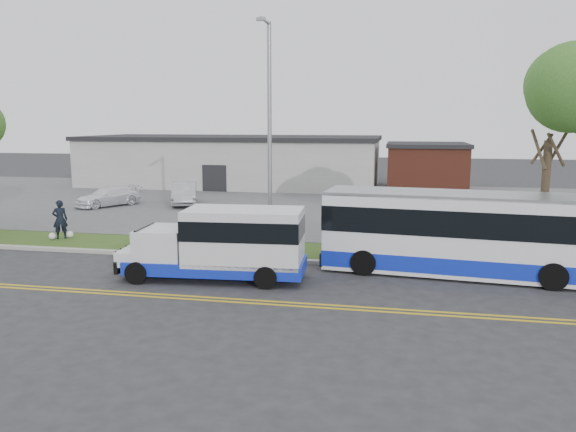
% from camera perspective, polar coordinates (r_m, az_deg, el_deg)
% --- Properties ---
extents(ground, '(140.00, 140.00, 0.00)m').
position_cam_1_polar(ground, '(22.69, -10.87, -4.83)').
color(ground, '#28282B').
rests_on(ground, ground).
extents(lane_line_north, '(70.00, 0.12, 0.01)m').
position_cam_1_polar(lane_line_north, '(19.31, -15.18, -7.53)').
color(lane_line_north, gold).
rests_on(lane_line_north, ground).
extents(lane_line_south, '(70.00, 0.12, 0.01)m').
position_cam_1_polar(lane_line_south, '(19.06, -15.58, -7.78)').
color(lane_line_south, gold).
rests_on(lane_line_south, ground).
extents(curb, '(80.00, 0.30, 0.15)m').
position_cam_1_polar(curb, '(23.66, -9.87, -4.02)').
color(curb, '#9E9B93').
rests_on(curb, ground).
extents(verge, '(80.00, 3.30, 0.10)m').
position_cam_1_polar(verge, '(25.31, -8.41, -3.15)').
color(verge, '#2F4717').
rests_on(verge, ground).
extents(parking_lot, '(80.00, 25.00, 0.10)m').
position_cam_1_polar(parking_lot, '(38.66, -1.39, 1.34)').
color(parking_lot, '#4C4C4F').
rests_on(parking_lot, ground).
extents(commercial_building, '(25.40, 10.40, 4.35)m').
position_cam_1_polar(commercial_building, '(49.58, -5.66, 5.59)').
color(commercial_building, '#9E9E99').
rests_on(commercial_building, ground).
extents(brick_wing, '(6.30, 7.30, 3.90)m').
position_cam_1_polar(brick_wing, '(46.51, 13.88, 4.83)').
color(brick_wing, brown).
rests_on(brick_wing, ground).
extents(tree_east, '(5.20, 5.20, 8.33)m').
position_cam_1_polar(tree_east, '(24.00, 25.19, 10.18)').
color(tree_east, '#31221B').
rests_on(tree_east, verge).
extents(streetlight_near, '(0.35, 1.53, 9.50)m').
position_cam_1_polar(streetlight_near, '(23.68, -1.92, 8.74)').
color(streetlight_near, gray).
rests_on(streetlight_near, verge).
extents(shuttle_bus, '(6.79, 2.63, 2.55)m').
position_cam_1_polar(shuttle_bus, '(20.04, -6.30, -2.61)').
color(shuttle_bus, '#1027B6').
rests_on(shuttle_bus, ground).
extents(transit_bus, '(11.08, 3.58, 3.02)m').
position_cam_1_polar(transit_bus, '(21.49, 18.35, -1.78)').
color(transit_bus, white).
rests_on(transit_bus, ground).
extents(pedestrian, '(0.80, 0.76, 1.85)m').
position_cam_1_polar(pedestrian, '(28.54, -22.15, -0.32)').
color(pedestrian, black).
rests_on(pedestrian, verge).
extents(parked_car_a, '(3.00, 4.75, 1.48)m').
position_cam_1_polar(parked_car_a, '(38.11, -10.48, 2.27)').
color(parked_car_a, '#A7A9AE').
rests_on(parked_car_a, parking_lot).
extents(parked_car_b, '(3.74, 4.60, 1.25)m').
position_cam_1_polar(parked_car_b, '(38.64, -17.82, 1.90)').
color(parked_car_b, white).
rests_on(parked_car_b, parking_lot).
extents(grocery_bag_left, '(0.32, 0.32, 0.32)m').
position_cam_1_polar(grocery_bag_left, '(28.64, -22.83, -1.89)').
color(grocery_bag_left, white).
rests_on(grocery_bag_left, verge).
extents(grocery_bag_right, '(0.32, 0.32, 0.32)m').
position_cam_1_polar(grocery_bag_right, '(28.72, -21.28, -1.76)').
color(grocery_bag_right, white).
rests_on(grocery_bag_right, verge).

